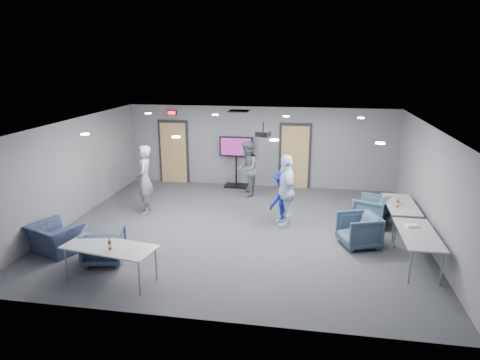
% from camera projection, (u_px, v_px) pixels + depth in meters
% --- Properties ---
extents(floor, '(9.00, 9.00, 0.00)m').
position_uv_depth(floor, '(239.00, 229.00, 10.97)').
color(floor, '#313438').
rests_on(floor, ground).
extents(ceiling, '(9.00, 9.00, 0.00)m').
position_uv_depth(ceiling, '(239.00, 124.00, 10.23)').
color(ceiling, silver).
rests_on(ceiling, wall_back).
extents(wall_back, '(9.00, 0.02, 2.70)m').
position_uv_depth(wall_back, '(259.00, 147.00, 14.39)').
color(wall_back, slate).
rests_on(wall_back, floor).
extents(wall_front, '(9.00, 0.02, 2.70)m').
position_uv_depth(wall_front, '(197.00, 246.00, 6.81)').
color(wall_front, slate).
rests_on(wall_front, floor).
extents(wall_left, '(0.02, 8.00, 2.70)m').
position_uv_depth(wall_left, '(72.00, 171.00, 11.32)').
color(wall_left, slate).
rests_on(wall_left, floor).
extents(wall_right, '(0.02, 8.00, 2.70)m').
position_uv_depth(wall_right, '(431.00, 187.00, 9.88)').
color(wall_right, slate).
rests_on(wall_right, floor).
extents(door_left, '(1.06, 0.17, 2.24)m').
position_uv_depth(door_left, '(174.00, 152.00, 14.91)').
color(door_left, black).
rests_on(door_left, wall_back).
extents(door_right, '(1.06, 0.17, 2.24)m').
position_uv_depth(door_right, '(295.00, 157.00, 14.23)').
color(door_right, black).
rests_on(door_right, wall_back).
extents(exit_sign, '(0.32, 0.08, 0.16)m').
position_uv_depth(exit_sign, '(172.00, 113.00, 14.51)').
color(exit_sign, black).
rests_on(exit_sign, wall_back).
extents(hvac_diffuser, '(0.60, 0.60, 0.03)m').
position_uv_depth(hvac_diffuser, '(239.00, 111.00, 12.97)').
color(hvac_diffuser, black).
rests_on(hvac_diffuser, ceiling).
extents(downlights, '(6.18, 3.78, 0.02)m').
position_uv_depth(downlights, '(239.00, 125.00, 10.23)').
color(downlights, white).
rests_on(downlights, ceiling).
extents(person_a, '(0.64, 0.80, 1.93)m').
position_uv_depth(person_a, '(144.00, 180.00, 11.90)').
color(person_a, gray).
rests_on(person_a, floor).
extents(person_b, '(0.71, 0.89, 1.75)m').
position_uv_depth(person_b, '(247.00, 169.00, 13.45)').
color(person_b, slate).
rests_on(person_b, floor).
extents(person_c, '(0.72, 1.20, 1.90)m').
position_uv_depth(person_c, '(286.00, 191.00, 10.97)').
color(person_c, silver).
rests_on(person_c, floor).
extents(person_d, '(0.94, 1.07, 1.43)m').
position_uv_depth(person_d, '(282.00, 197.00, 11.25)').
color(person_d, navy).
rests_on(person_d, floor).
extents(chair_right_a, '(1.09, 1.08, 0.76)m').
position_uv_depth(chair_right_a, '(371.00, 211.00, 11.21)').
color(chair_right_a, '#3E566C').
rests_on(chair_right_a, floor).
extents(chair_right_b, '(1.08, 1.06, 0.77)m').
position_uv_depth(chair_right_b, '(359.00, 230.00, 9.91)').
color(chair_right_b, '#394C63').
rests_on(chair_right_b, floor).
extents(chair_front_a, '(1.00, 1.02, 0.77)m').
position_uv_depth(chair_front_a, '(104.00, 245.00, 9.13)').
color(chair_front_a, '#394A63').
rests_on(chair_front_a, floor).
extents(chair_front_b, '(1.28, 1.21, 0.66)m').
position_uv_depth(chair_front_b, '(55.00, 238.00, 9.60)').
color(chair_front_b, '#353F5C').
rests_on(chair_front_b, floor).
extents(table_right_a, '(0.71, 1.70, 0.73)m').
position_uv_depth(table_right_a, '(401.00, 206.00, 10.68)').
color(table_right_a, '#A3A5A7').
rests_on(table_right_a, floor).
extents(table_right_b, '(0.74, 1.78, 0.73)m').
position_uv_depth(table_right_b, '(418.00, 235.00, 8.88)').
color(table_right_b, '#A3A5A7').
rests_on(table_right_b, floor).
extents(table_front_left, '(1.91, 1.05, 0.73)m').
position_uv_depth(table_front_left, '(110.00, 248.00, 8.26)').
color(table_front_left, '#A3A5A7').
rests_on(table_front_left, floor).
extents(bottle_front, '(0.06, 0.06, 0.25)m').
position_uv_depth(bottle_front, '(110.00, 245.00, 8.08)').
color(bottle_front, '#572C0E').
rests_on(bottle_front, table_front_left).
extents(bottle_right, '(0.06, 0.06, 0.24)m').
position_uv_depth(bottle_right, '(398.00, 204.00, 10.40)').
color(bottle_right, '#572C0E').
rests_on(bottle_right, table_right_a).
extents(snack_box, '(0.21, 0.16, 0.04)m').
position_uv_depth(snack_box, '(400.00, 204.00, 10.62)').
color(snack_box, '#D16A34').
rests_on(snack_box, table_right_a).
extents(wrapper, '(0.26, 0.19, 0.05)m').
position_uv_depth(wrapper, '(412.00, 226.00, 9.20)').
color(wrapper, white).
rests_on(wrapper, table_right_b).
extents(tv_stand, '(1.12, 0.54, 1.72)m').
position_uv_depth(tv_stand, '(236.00, 159.00, 14.37)').
color(tv_stand, black).
rests_on(tv_stand, floor).
extents(projector, '(0.39, 0.36, 0.35)m').
position_uv_depth(projector, '(263.00, 134.00, 10.71)').
color(projector, black).
rests_on(projector, ceiling).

